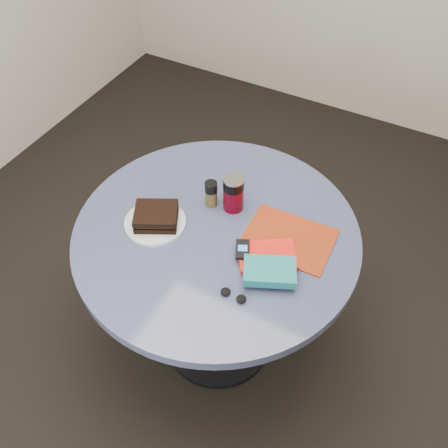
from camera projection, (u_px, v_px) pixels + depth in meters
The scene contains 11 objects.
ground at pixel (218, 339), 2.29m from camera, with size 4.00×4.00×0.00m, color black.
table at pixel (217, 260), 1.85m from camera, with size 1.00×1.00×0.75m.
plate at pixel (155, 223), 1.75m from camera, with size 0.22×0.22×0.01m, color silver.
sandwich at pixel (156, 216), 1.72m from camera, with size 0.19×0.18×0.05m.
soda_can at pixel (233, 193), 1.76m from camera, with size 0.09×0.09×0.14m.
pepper_grinder at pixel (211, 194), 1.78m from camera, with size 0.05×0.05×0.10m.
magazine at pixel (289, 239), 1.70m from camera, with size 0.30×0.22×0.01m, color maroon.
red_book at pixel (267, 256), 1.64m from camera, with size 0.19×0.13×0.02m, color red.
novel at pixel (270, 271), 1.57m from camera, with size 0.17×0.11×0.03m, color #17696E.
mp3_player at pixel (243, 249), 1.64m from camera, with size 0.08×0.09×0.01m.
headphones at pixel (233, 295), 1.54m from camera, with size 0.09×0.03×0.02m.
Camera 1 is at (0.56, -1.00, 2.05)m, focal length 40.00 mm.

